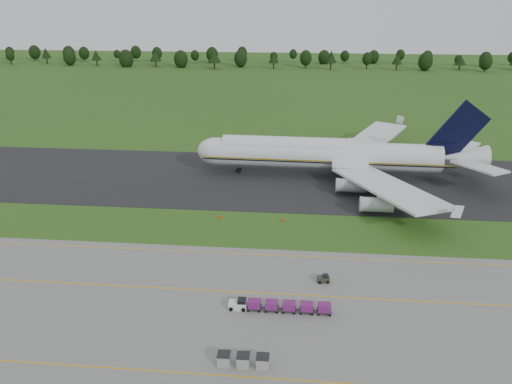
# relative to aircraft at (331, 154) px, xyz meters

# --- Properties ---
(ground) EXTENTS (600.00, 600.00, 0.00)m
(ground) POSITION_rel_aircraft_xyz_m (-17.72, -31.63, -5.71)
(ground) COLOR #2C5319
(ground) RESTS_ON ground
(apron) EXTENTS (300.00, 52.00, 0.06)m
(apron) POSITION_rel_aircraft_xyz_m (-17.72, -65.63, -5.68)
(apron) COLOR slate
(apron) RESTS_ON ground
(taxiway) EXTENTS (300.00, 40.00, 0.08)m
(taxiway) POSITION_rel_aircraft_xyz_m (-17.72, -3.63, -5.67)
(taxiway) COLOR black
(taxiway) RESTS_ON ground
(apron_markings) EXTENTS (300.00, 30.20, 0.01)m
(apron_markings) POSITION_rel_aircraft_xyz_m (-17.72, -58.61, -5.64)
(apron_markings) COLOR #DFA30D
(apron_markings) RESTS_ON apron
(tree_line) EXTENTS (526.98, 21.11, 11.67)m
(tree_line) POSITION_rel_aircraft_xyz_m (-22.83, 187.44, 0.08)
(tree_line) COLOR black
(tree_line) RESTS_ON ground
(aircraft) EXTENTS (70.87, 69.40, 19.99)m
(aircraft) POSITION_rel_aircraft_xyz_m (0.00, 0.00, 0.00)
(aircraft) COLOR silver
(aircraft) RESTS_ON ground
(baggage_train) EXTENTS (14.82, 1.57, 1.51)m
(baggage_train) POSITION_rel_aircraft_xyz_m (-10.10, -57.89, -4.84)
(baggage_train) COLOR white
(baggage_train) RESTS_ON apron
(utility_cart) EXTENTS (1.95, 1.34, 1.00)m
(utility_cart) POSITION_rel_aircraft_xyz_m (-3.35, -49.57, -5.16)
(utility_cart) COLOR #2F3022
(utility_cart) RESTS_ON apron
(uld_row) EXTENTS (6.42, 1.62, 1.60)m
(uld_row) POSITION_rel_aircraft_xyz_m (-13.81, -69.71, -4.85)
(uld_row) COLOR #969696
(uld_row) RESTS_ON apron
(edge_markers) EXTENTS (13.47, 0.30, 0.60)m
(edge_markers) POSITION_rel_aircraft_xyz_m (-17.13, -27.36, -5.43)
(edge_markers) COLOR #EC3D07
(edge_markers) RESTS_ON ground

